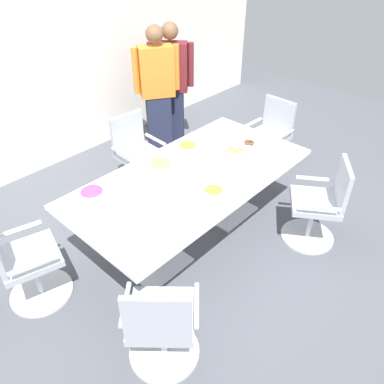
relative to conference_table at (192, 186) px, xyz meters
name	(u,v)px	position (x,y,z in m)	size (l,w,h in m)	color
ground_plane	(192,234)	(0.00, 0.00, -0.63)	(10.00, 10.00, 0.01)	#4C4F56
back_wall	(45,55)	(0.00, 2.40, 0.77)	(8.00, 0.10, 2.80)	white
conference_table	(192,186)	(0.00, 0.00, 0.00)	(2.40, 1.20, 0.75)	white
office_chair_0	(269,139)	(1.68, 0.19, -0.22)	(0.56, 0.56, 0.91)	silver
office_chair_1	(137,157)	(0.22, 1.09, -0.22)	(0.57, 0.57, 0.91)	silver
office_chair_2	(24,264)	(-1.54, 0.47, -0.22)	(0.66, 0.66, 0.91)	silver
office_chair_3	(161,326)	(-1.18, -0.80, -0.22)	(0.76, 0.76, 0.91)	silver
office_chair_4	(320,207)	(0.82, -0.97, -0.22)	(0.75, 0.75, 0.91)	silver
person_standing_0	(157,90)	(1.04, 1.59, 0.26)	(0.56, 0.42, 1.70)	#232842
person_standing_1	(172,85)	(1.32, 1.60, 0.25)	(0.46, 0.52, 1.68)	#232842
snack_bowl_chips_orange	(188,147)	(0.30, 0.34, 0.17)	(0.19, 0.19, 0.10)	beige
snack_bowl_cookies	(160,165)	(-0.15, 0.28, 0.18)	(0.22, 0.22, 0.12)	beige
snack_bowl_candy_mix	(92,193)	(-0.85, 0.40, 0.17)	(0.22, 0.22, 0.09)	white
snack_bowl_pretzels	(213,192)	(-0.12, -0.37, 0.17)	(0.17, 0.17, 0.10)	white
donut_platter	(237,144)	(0.74, 0.03, 0.15)	(0.38, 0.38, 0.04)	white
plate_stack	(156,235)	(-0.82, -0.38, 0.14)	(0.20, 0.20, 0.03)	white
napkin_pile	(212,133)	(0.76, 0.40, 0.15)	(0.16, 0.16, 0.05)	white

